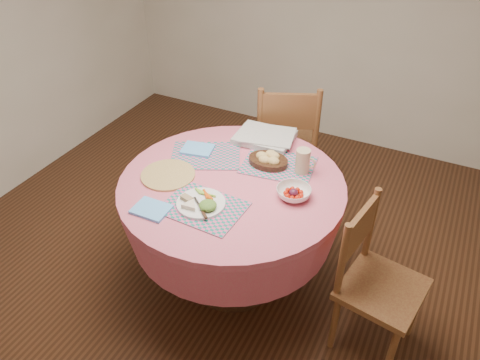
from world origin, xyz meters
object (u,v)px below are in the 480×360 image
(dining_table, at_px, (232,210))
(wicker_trivet, at_px, (168,175))
(dinner_plate, at_px, (202,203))
(chair_right, at_px, (374,279))
(bread_bowl, at_px, (269,159))
(fruit_bowl, at_px, (294,193))
(chair_back, at_px, (286,142))
(latte_mug, at_px, (303,161))

(dining_table, distance_m, wicker_trivet, 0.41)
(wicker_trivet, bearing_deg, dinner_plate, -26.24)
(chair_right, distance_m, wicker_trivet, 1.22)
(bread_bowl, height_order, fruit_bowl, bread_bowl)
(chair_back, relative_size, wicker_trivet, 3.28)
(chair_back, bearing_deg, bread_bowl, 78.21)
(dining_table, relative_size, fruit_bowl, 5.52)
(dinner_plate, height_order, bread_bowl, bread_bowl)
(chair_back, relative_size, fruit_bowl, 4.38)
(chair_right, bearing_deg, chair_back, 52.53)
(dining_table, bearing_deg, bread_bowl, 65.93)
(dinner_plate, bearing_deg, bread_bowl, 73.25)
(fruit_bowl, bearing_deg, wicker_trivet, -169.40)
(dining_table, xyz_separation_m, dinner_plate, (-0.04, -0.25, 0.22))
(dining_table, height_order, chair_right, chair_right)
(wicker_trivet, distance_m, bread_bowl, 0.57)
(fruit_bowl, bearing_deg, chair_back, 113.53)
(dining_table, relative_size, chair_back, 1.26)
(latte_mug, height_order, fruit_bowl, latte_mug)
(dinner_plate, xyz_separation_m, fruit_bowl, (0.39, 0.28, 0.01))
(dinner_plate, xyz_separation_m, bread_bowl, (0.15, 0.50, 0.01))
(latte_mug, bearing_deg, chair_right, -30.75)
(wicker_trivet, bearing_deg, bread_bowl, 37.70)
(dining_table, xyz_separation_m, chair_right, (0.84, -0.06, -0.10))
(chair_right, height_order, fruit_bowl, chair_right)
(chair_right, bearing_deg, latte_mug, 69.30)
(chair_back, bearing_deg, latte_mug, 94.29)
(dining_table, bearing_deg, dinner_plate, -99.10)
(chair_right, relative_size, latte_mug, 6.17)
(dining_table, height_order, chair_back, chair_back)
(wicker_trivet, bearing_deg, chair_right, 2.18)
(chair_right, xyz_separation_m, wicker_trivet, (-1.18, -0.04, 0.30))
(latte_mug, distance_m, fruit_bowl, 0.24)
(chair_right, distance_m, latte_mug, 0.72)
(dining_table, xyz_separation_m, bread_bowl, (0.11, 0.24, 0.23))
(chair_back, xyz_separation_m, bread_bowl, (0.14, -0.64, 0.27))
(latte_mug, xyz_separation_m, fruit_bowl, (0.04, -0.23, -0.05))
(chair_right, distance_m, fruit_bowl, 0.60)
(chair_right, distance_m, bread_bowl, 0.86)
(chair_back, xyz_separation_m, fruit_bowl, (0.38, -0.86, 0.26))
(chair_right, relative_size, bread_bowl, 3.78)
(dinner_plate, relative_size, bread_bowl, 1.09)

